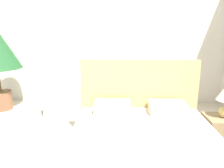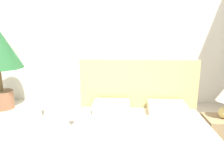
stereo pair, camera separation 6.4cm
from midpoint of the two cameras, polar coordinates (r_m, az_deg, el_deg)
wall_back at (r=4.70m, az=-1.73°, el=12.74°), size 10.00×0.06×2.90m
bed at (r=2.37m, az=8.74°, el=-18.60°), size 1.62×2.07×1.15m
armchair_near_window_left at (r=4.30m, az=-11.65°, el=-3.51°), size 0.71×0.64×0.90m
armchair_near_window_right at (r=4.16m, az=2.79°, el=-3.83°), size 0.71×0.64×0.90m
nightstand at (r=3.26m, az=27.42°, el=-11.57°), size 0.47×0.39×0.45m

